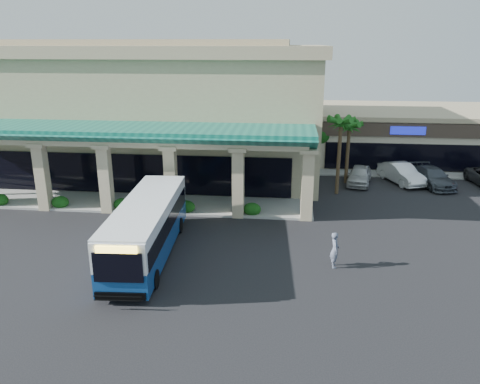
# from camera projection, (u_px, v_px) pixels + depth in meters

# --- Properties ---
(ground) EXTENTS (110.00, 110.00, 0.00)m
(ground) POSITION_uv_depth(u_px,v_px,m) (202.00, 248.00, 26.55)
(ground) COLOR black
(main_building) EXTENTS (30.80, 14.80, 11.35)m
(main_building) POSITION_uv_depth(u_px,v_px,m) (144.00, 108.00, 40.78)
(main_building) COLOR tan
(main_building) RESTS_ON ground
(arcade) EXTENTS (30.00, 6.20, 5.70)m
(arcade) POSITION_uv_depth(u_px,v_px,m) (107.00, 166.00, 32.93)
(arcade) COLOR #0F5F52
(arcade) RESTS_ON ground
(strip_mall) EXTENTS (22.50, 12.50, 4.90)m
(strip_mall) POSITION_uv_depth(u_px,v_px,m) (423.00, 133.00, 46.68)
(strip_mall) COLOR beige
(strip_mall) RESTS_ON ground
(palm_0) EXTENTS (2.40, 2.40, 6.60)m
(palm_0) POSITION_uv_depth(u_px,v_px,m) (339.00, 152.00, 35.09)
(palm_0) COLOR #1B5C18
(palm_0) RESTS_ON ground
(palm_1) EXTENTS (2.40, 2.40, 5.80)m
(palm_1) POSITION_uv_depth(u_px,v_px,m) (348.00, 149.00, 37.95)
(palm_1) COLOR #1B5C18
(palm_1) RESTS_ON ground
(broadleaf_tree) EXTENTS (2.60, 2.60, 4.81)m
(broadleaf_tree) POSITION_uv_depth(u_px,v_px,m) (319.00, 142.00, 43.04)
(broadleaf_tree) COLOR #10410E
(broadleaf_tree) RESTS_ON ground
(transit_bus) EXTENTS (3.20, 11.13, 3.07)m
(transit_bus) POSITION_uv_depth(u_px,v_px,m) (147.00, 229.00, 25.20)
(transit_bus) COLOR navy
(transit_bus) RESTS_ON ground
(pedestrian) EXTENTS (0.49, 0.72, 1.90)m
(pedestrian) POSITION_uv_depth(u_px,v_px,m) (335.00, 250.00, 24.06)
(pedestrian) COLOR slate
(pedestrian) RESTS_ON ground
(car_silver) EXTENTS (2.70, 4.65, 1.49)m
(car_silver) POSITION_uv_depth(u_px,v_px,m) (360.00, 175.00, 38.36)
(car_silver) COLOR #BDBDBD
(car_silver) RESTS_ON ground
(car_white) EXTENTS (3.33, 5.18, 1.61)m
(car_white) POSITION_uv_depth(u_px,v_px,m) (401.00, 173.00, 38.63)
(car_white) COLOR white
(car_white) RESTS_ON ground
(car_red) EXTENTS (3.18, 5.45, 1.48)m
(car_red) POSITION_uv_depth(u_px,v_px,m) (432.00, 177.00, 37.83)
(car_red) COLOR #3E454E
(car_red) RESTS_ON ground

